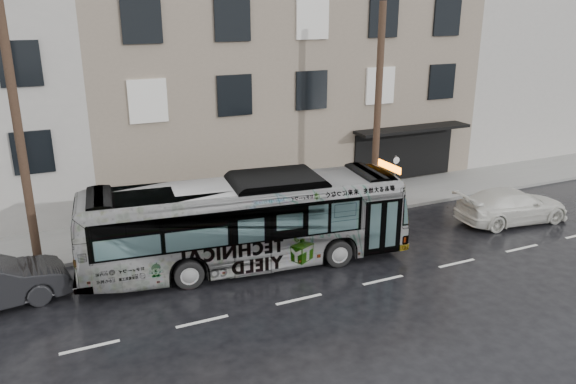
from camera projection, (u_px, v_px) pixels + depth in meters
name	position (u px, v px, depth m)	size (l,w,h in m)	color
ground	(269.00, 268.00, 20.14)	(120.00, 120.00, 0.00)	black
sidewalk	(225.00, 221.00, 24.34)	(90.00, 3.60, 0.15)	gray
building_taupe	(263.00, 71.00, 31.34)	(20.00, 12.00, 11.00)	gray
building_filler	(518.00, 51.00, 38.67)	(18.00, 12.00, 12.00)	#ADA9A3
utility_pole_front	(378.00, 111.00, 24.08)	(0.30, 0.30, 9.00)	#3F2C1F
utility_pole_rear	(20.00, 142.00, 18.56)	(0.30, 0.30, 9.00)	#3F2C1F
sign_post	(394.00, 181.00, 25.56)	(0.06, 0.06, 2.40)	slate
bus	(246.00, 222.00, 19.94)	(2.74, 11.72, 3.26)	#B2B2B2
white_sedan	(512.00, 206.00, 24.27)	(2.05, 5.04, 1.46)	silver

